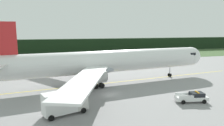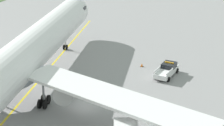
{
  "view_description": "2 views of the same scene",
  "coord_description": "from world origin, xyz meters",
  "px_view_note": "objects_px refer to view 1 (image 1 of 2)",
  "views": [
    {
      "loc": [
        -10.86,
        -39.97,
        13.22
      ],
      "look_at": [
        3.42,
        10.02,
        4.79
      ],
      "focal_mm": 33.47,
      "sensor_mm": 36.0,
      "label": 1
    },
    {
      "loc": [
        -42.93,
        -16.35,
        23.26
      ],
      "look_at": [
        6.76,
        -1.87,
        3.75
      ],
      "focal_mm": 63.81,
      "sensor_mm": 36.0,
      "label": 2
    }
  ],
  "objects_px": {
    "airliner": "(105,62)",
    "ops_pickup_truck": "(193,97)",
    "catering_truck": "(64,103)",
    "apron_cone": "(189,92)"
  },
  "relations": [
    {
      "from": "airliner",
      "to": "ops_pickup_truck",
      "type": "height_order",
      "value": "airliner"
    },
    {
      "from": "apron_cone",
      "to": "catering_truck",
      "type": "bearing_deg",
      "value": -171.29
    },
    {
      "from": "catering_truck",
      "to": "apron_cone",
      "type": "height_order",
      "value": "catering_truck"
    },
    {
      "from": "airliner",
      "to": "ops_pickup_truck",
      "type": "relative_size",
      "value": 9.97
    },
    {
      "from": "ops_pickup_truck",
      "to": "apron_cone",
      "type": "height_order",
      "value": "ops_pickup_truck"
    },
    {
      "from": "airliner",
      "to": "apron_cone",
      "type": "distance_m",
      "value": 20.33
    },
    {
      "from": "catering_truck",
      "to": "airliner",
      "type": "bearing_deg",
      "value": 57.32
    },
    {
      "from": "ops_pickup_truck",
      "to": "catering_truck",
      "type": "height_order",
      "value": "catering_truck"
    },
    {
      "from": "airliner",
      "to": "catering_truck",
      "type": "height_order",
      "value": "airliner"
    },
    {
      "from": "catering_truck",
      "to": "apron_cone",
      "type": "bearing_deg",
      "value": 8.71
    }
  ]
}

